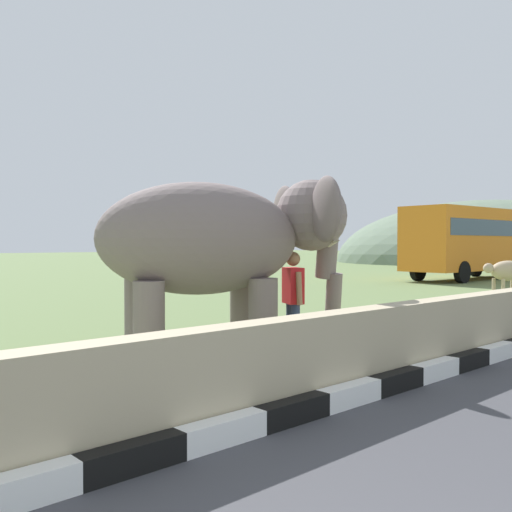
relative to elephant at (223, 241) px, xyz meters
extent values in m
cube|color=white|center=(-4.16, -2.88, -1.71)|extent=(0.90, 0.20, 0.24)
cube|color=black|center=(-3.26, -2.88, -1.71)|extent=(0.90, 0.20, 0.24)
cube|color=white|center=(-2.36, -2.88, -1.71)|extent=(0.90, 0.20, 0.24)
cube|color=black|center=(-1.46, -2.88, -1.71)|extent=(0.90, 0.20, 0.24)
cube|color=white|center=(-0.56, -2.88, -1.71)|extent=(0.90, 0.20, 0.24)
cube|color=black|center=(0.34, -2.88, -1.71)|extent=(0.90, 0.20, 0.24)
cube|color=white|center=(1.24, -2.88, -1.71)|extent=(0.90, 0.20, 0.24)
cube|color=black|center=(2.14, -2.88, -1.71)|extent=(0.90, 0.20, 0.24)
cube|color=white|center=(3.04, -2.88, -1.71)|extent=(0.90, 0.20, 0.24)
cube|color=tan|center=(-1.36, -2.58, -1.33)|extent=(28.00, 0.36, 1.00)
cylinder|color=slate|center=(0.62, 0.24, -1.19)|extent=(0.44, 0.44, 1.27)
cylinder|color=slate|center=(0.28, -0.60, -1.19)|extent=(0.44, 0.44, 1.27)
cylinder|color=slate|center=(-0.96, 0.87, -1.19)|extent=(0.44, 0.44, 1.27)
cylinder|color=slate|center=(-1.30, 0.04, -1.19)|extent=(0.44, 0.44, 1.27)
ellipsoid|color=slate|center=(-0.34, 0.14, 0.04)|extent=(3.47, 2.65, 1.70)
sphere|color=slate|center=(1.39, -0.57, 0.42)|extent=(1.16, 1.16, 1.16)
ellipsoid|color=#D84C8C|center=(1.66, -0.67, 0.57)|extent=(0.57, 0.73, 0.44)
ellipsoid|color=slate|center=(1.55, 0.21, 0.47)|extent=(0.56, 0.92, 1.00)
ellipsoid|color=slate|center=(0.96, -1.23, 0.47)|extent=(0.56, 0.92, 1.00)
cylinder|color=slate|center=(1.66, -0.67, -0.13)|extent=(0.50, 0.58, 0.99)
cylinder|color=slate|center=(1.77, -0.72, -0.93)|extent=(0.37, 0.42, 0.82)
cone|color=beige|center=(1.71, -0.39, -0.03)|extent=(0.34, 0.58, 0.22)
cone|color=beige|center=(1.50, -0.91, -0.03)|extent=(0.34, 0.58, 0.22)
cylinder|color=navy|center=(1.15, -0.33, -1.42)|extent=(0.15, 0.15, 0.82)
cylinder|color=navy|center=(1.07, -0.51, -1.42)|extent=(0.15, 0.15, 0.82)
cube|color=red|center=(1.11, -0.42, -0.72)|extent=(0.39, 0.46, 0.58)
cylinder|color=#9E7251|center=(1.22, -0.19, -0.75)|extent=(0.14, 0.16, 0.53)
cylinder|color=#9E7251|center=(1.00, -0.66, -0.75)|extent=(0.14, 0.17, 0.53)
sphere|color=#9E7251|center=(1.11, -0.42, -0.29)|extent=(0.23, 0.23, 0.23)
cube|color=orange|center=(21.34, 6.78, 0.17)|extent=(8.66, 2.79, 3.00)
cube|color=#3F5160|center=(21.34, 6.78, 0.71)|extent=(7.97, 2.81, 0.76)
cylinder|color=black|center=(24.12, 7.84, -1.33)|extent=(1.01, 0.33, 1.00)
cylinder|color=black|center=(18.64, 8.03, -1.33)|extent=(1.01, 0.33, 1.00)
cylinder|color=black|center=(18.56, 5.73, -1.33)|extent=(1.01, 0.33, 1.00)
cylinder|color=tan|center=(12.71, 1.30, -1.50)|extent=(0.12, 0.12, 0.65)
cylinder|color=tan|center=(12.80, 1.65, -1.50)|extent=(0.12, 0.12, 0.65)
cylinder|color=tan|center=(13.67, 1.42, -1.50)|extent=(0.12, 0.12, 0.65)
ellipsoid|color=tan|center=(13.19, 1.36, -0.93)|extent=(1.60, 0.96, 0.66)
ellipsoid|color=tan|center=(12.29, 1.59, -0.83)|extent=(0.45, 0.35, 0.32)
ellipsoid|color=slate|center=(51.64, 19.77, -1.83)|extent=(35.48, 28.39, 12.38)
camera|label=1|loc=(-5.49, -6.73, -0.04)|focal=39.72mm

